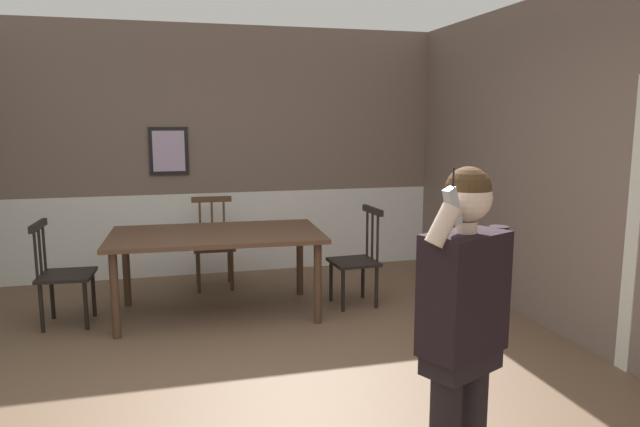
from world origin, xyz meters
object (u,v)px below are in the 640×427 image
(chair_by_doorway, at_px, (214,244))
(chair_at_table_head, at_px, (357,259))
(dining_table, at_px, (217,241))
(chair_near_window, at_px, (62,274))
(person_figure, at_px, (464,321))

(chair_by_doorway, distance_m, chair_at_table_head, 1.63)
(dining_table, bearing_deg, chair_near_window, 177.51)
(chair_near_window, xyz_separation_m, chair_at_table_head, (2.68, -0.11, -0.01))
(chair_by_doorway, bearing_deg, dining_table, 88.83)
(chair_at_table_head, bearing_deg, chair_by_doorway, 49.62)
(chair_by_doorway, distance_m, person_figure, 4.09)
(dining_table, relative_size, chair_by_doorway, 2.02)
(person_figure, bearing_deg, chair_by_doorway, -103.62)
(chair_near_window, relative_size, chair_at_table_head, 0.97)
(person_figure, bearing_deg, chair_at_table_head, -124.45)
(chair_near_window, relative_size, person_figure, 0.58)
(chair_by_doorway, xyz_separation_m, chair_at_table_head, (1.30, -0.98, -0.01))
(dining_table, height_order, chair_at_table_head, chair_at_table_head)
(dining_table, xyz_separation_m, chair_near_window, (-1.34, 0.06, -0.23))
(chair_by_doorway, bearing_deg, person_figure, 102.55)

